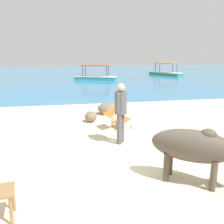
{
  "coord_description": "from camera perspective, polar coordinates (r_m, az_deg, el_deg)",
  "views": [
    {
      "loc": [
        -1.3,
        -4.98,
        2.46
      ],
      "look_at": [
        0.31,
        3.0,
        0.55
      ],
      "focal_mm": 41.36,
      "sensor_mm": 36.0,
      "label": 1
    }
  ],
  "objects": [
    {
      "name": "sand_beach",
      "position": [
        5.69,
        2.99,
        -12.19
      ],
      "size": [
        18.0,
        14.0,
        0.04
      ],
      "primitive_type": "cube",
      "color": "beige",
      "rests_on": "ground"
    },
    {
      "name": "water_surface",
      "position": [
        27.12,
        -8.72,
        7.86
      ],
      "size": [
        60.0,
        36.0,
        0.03
      ],
      "primitive_type": "cube",
      "color": "teal",
      "rests_on": "ground"
    },
    {
      "name": "cow",
      "position": [
        5.01,
        17.87,
        -7.29
      ],
      "size": [
        1.77,
        1.48,
        1.09
      ],
      "rotation": [
        0.0,
        0.0,
        5.64
      ],
      "color": "#4C4238",
      "rests_on": "sand_beach"
    },
    {
      "name": "deck_chair_near",
      "position": [
        8.25,
        1.12,
        -1.07
      ],
      "size": [
        0.88,
        0.71,
        0.68
      ],
      "rotation": [
        0.0,
        0.0,
        0.25
      ],
      "color": "olive",
      "rests_on": "sand_beach"
    },
    {
      "name": "person_standing",
      "position": [
        6.8,
        1.93,
        0.69
      ],
      "size": [
        0.33,
        0.44,
        1.62
      ],
      "rotation": [
        0.0,
        0.0,
        2.55
      ],
      "color": "#4C4C51",
      "rests_on": "sand_beach"
    },
    {
      "name": "shore_rock_large",
      "position": [
        9.12,
        -4.7,
        -1.01
      ],
      "size": [
        0.53,
        0.59,
        0.37
      ],
      "primitive_type": "ellipsoid",
      "rotation": [
        0.0,
        0.0,
        1.3
      ],
      "color": "#756651",
      "rests_on": "sand_beach"
    },
    {
      "name": "shore_rock_small",
      "position": [
        10.22,
        -0.79,
        0.84
      ],
      "size": [
        0.97,
        0.82,
        0.46
      ],
      "primitive_type": "ellipsoid",
      "rotation": [
        0.0,
        0.0,
        0.16
      ],
      "color": "#756651",
      "rests_on": "sand_beach"
    },
    {
      "name": "boat_teal",
      "position": [
        23.0,
        -3.62,
        7.77
      ],
      "size": [
        3.82,
        2.58,
        1.29
      ],
      "rotation": [
        0.0,
        0.0,
        5.85
      ],
      "color": "teal",
      "rests_on": "water_surface"
    },
    {
      "name": "boat_green",
      "position": [
        28.09,
        11.8,
        8.51
      ],
      "size": [
        2.93,
        3.72,
        1.29
      ],
      "rotation": [
        0.0,
        0.0,
        2.13
      ],
      "color": "#338E66",
      "rests_on": "water_surface"
    }
  ]
}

